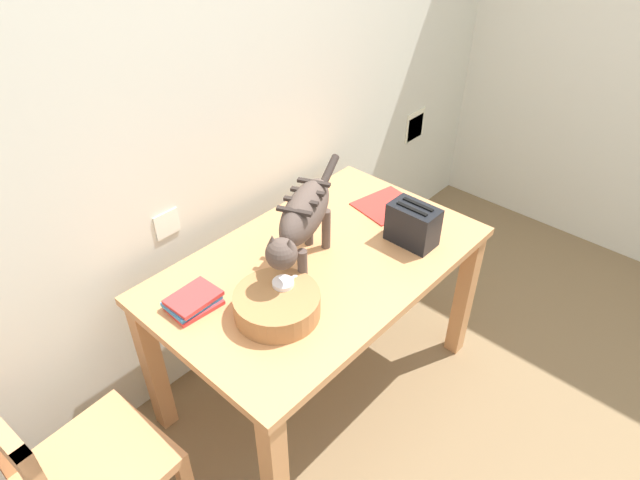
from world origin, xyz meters
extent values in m
cube|color=silver|center=(0.00, 1.71, 1.25)|extent=(4.69, 0.10, 2.50)
cube|color=white|center=(1.48, 1.65, 0.66)|extent=(0.15, 0.01, 0.15)
cube|color=white|center=(-0.30, 1.65, 0.86)|extent=(0.11, 0.01, 0.11)
cube|color=white|center=(1.48, 1.65, 0.68)|extent=(0.18, 0.01, 0.18)
cube|color=tan|center=(0.05, 1.14, 0.73)|extent=(1.34, 0.82, 0.03)
cube|color=tan|center=(0.05, 1.14, 0.67)|extent=(1.26, 0.74, 0.07)
cube|color=tan|center=(-0.57, 0.79, 0.35)|extent=(0.07, 0.07, 0.71)
cube|color=tan|center=(0.67, 0.79, 0.35)|extent=(0.07, 0.07, 0.71)
cube|color=tan|center=(-0.57, 1.50, 0.35)|extent=(0.07, 0.07, 0.71)
cube|color=tan|center=(0.67, 1.50, 0.35)|extent=(0.07, 0.07, 0.71)
ellipsoid|color=brown|center=(-0.01, 1.16, 0.99)|extent=(0.41, 0.28, 0.18)
cube|color=#2E2521|center=(0.08, 1.20, 1.06)|extent=(0.07, 0.13, 0.01)
cube|color=#2E2521|center=(0.02, 1.18, 1.06)|extent=(0.07, 0.13, 0.01)
cube|color=#2E2521|center=(-0.04, 1.15, 1.06)|extent=(0.07, 0.13, 0.01)
cube|color=#2E2521|center=(-0.11, 1.12, 1.06)|extent=(0.07, 0.13, 0.01)
cylinder|color=brown|center=(-0.12, 1.08, 0.83)|extent=(0.04, 0.04, 0.18)
cylinder|color=brown|center=(-0.15, 1.14, 0.83)|extent=(0.04, 0.04, 0.18)
cylinder|color=brown|center=(0.13, 1.18, 0.83)|extent=(0.04, 0.04, 0.18)
cylinder|color=brown|center=(0.10, 1.25, 0.83)|extent=(0.04, 0.04, 0.18)
sphere|color=brown|center=(-0.22, 1.07, 0.97)|extent=(0.11, 0.11, 0.11)
cone|color=brown|center=(-0.21, 1.04, 1.02)|extent=(0.04, 0.04, 0.04)
cone|color=brown|center=(-0.23, 1.10, 1.02)|extent=(0.04, 0.04, 0.04)
cylinder|color=#2E2521|center=(0.25, 1.28, 1.01)|extent=(0.19, 0.10, 0.07)
cylinder|color=#B1AEAA|center=(-0.22, 1.07, 0.76)|extent=(0.20, 0.20, 0.03)
cylinder|color=white|center=(-0.22, 1.07, 0.81)|extent=(0.08, 0.08, 0.08)
torus|color=white|center=(-0.17, 1.07, 0.81)|extent=(0.05, 0.01, 0.05)
cube|color=red|center=(0.55, 1.19, 0.75)|extent=(0.30, 0.27, 0.01)
cube|color=red|center=(-0.45, 1.30, 0.75)|extent=(0.18, 0.14, 0.02)
cube|color=#3383C6|center=(-0.45, 1.31, 0.77)|extent=(0.18, 0.13, 0.02)
cube|color=red|center=(-0.45, 1.30, 0.78)|extent=(0.18, 0.14, 0.02)
cylinder|color=#AB7546|center=(-0.27, 1.05, 0.79)|extent=(0.30, 0.30, 0.09)
cylinder|color=#4D341F|center=(-0.27, 1.05, 0.79)|extent=(0.25, 0.25, 0.08)
cube|color=black|center=(0.40, 0.95, 0.83)|extent=(0.12, 0.20, 0.17)
cube|color=black|center=(0.37, 0.95, 0.92)|extent=(0.02, 0.14, 0.01)
cube|color=black|center=(0.42, 0.95, 0.92)|extent=(0.02, 0.14, 0.01)
cube|color=tan|center=(-0.96, 1.22, 0.43)|extent=(0.44, 0.44, 0.04)
cube|color=tan|center=(-0.78, 1.42, 0.21)|extent=(0.04, 0.04, 0.41)
camera|label=1|loc=(-1.20, 0.01, 2.10)|focal=30.58mm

